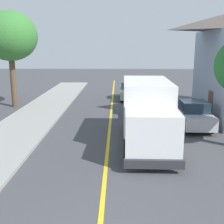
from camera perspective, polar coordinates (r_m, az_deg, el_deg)
centre_line_yellow at (r=15.77m, az=-0.69°, el=-5.44°), size 0.16×56.00×0.01m
box_truck at (r=14.94m, az=6.96°, el=0.43°), size 2.55×7.23×3.20m
parked_car_near at (r=21.38m, az=5.96°, el=1.56°), size 1.82×4.41×1.67m
parked_car_mid at (r=27.57m, az=3.47°, el=4.15°), size 1.83×4.41×1.67m
parked_van_across at (r=18.72m, az=15.69°, el=-0.49°), size 1.85×4.42×1.67m
street_tree_down_block at (r=25.07m, az=-19.51°, el=13.86°), size 4.35×4.35×7.70m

